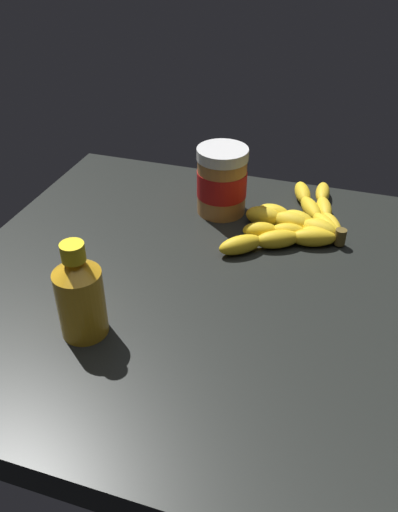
# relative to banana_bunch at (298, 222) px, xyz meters

# --- Properties ---
(ground_plane) EXTENTS (0.91, 0.78, 0.05)m
(ground_plane) POSITION_rel_banana_bunch_xyz_m (0.08, 0.20, -0.04)
(ground_plane) COLOR black
(banana_bunch) EXTENTS (0.21, 0.32, 0.04)m
(banana_bunch) POSITION_rel_banana_bunch_xyz_m (0.00, 0.00, 0.00)
(banana_bunch) COLOR yellow
(banana_bunch) RESTS_ON ground_plane
(peanut_butter_jar) EXTENTS (0.10, 0.10, 0.13)m
(peanut_butter_jar) POSITION_rel_banana_bunch_xyz_m (0.16, -0.02, 0.05)
(peanut_butter_jar) COLOR #B27238
(peanut_butter_jar) RESTS_ON ground_plane
(honey_bottle) EXTENTS (0.07, 0.07, 0.15)m
(honey_bottle) POSITION_rel_banana_bunch_xyz_m (0.25, 0.37, 0.05)
(honey_bottle) COLOR gold
(honey_bottle) RESTS_ON ground_plane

